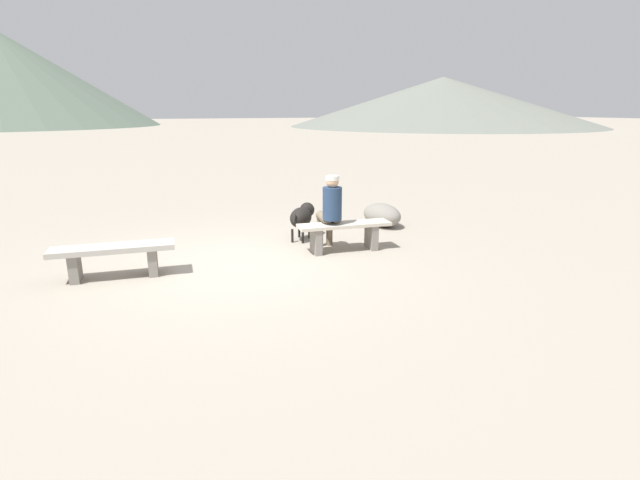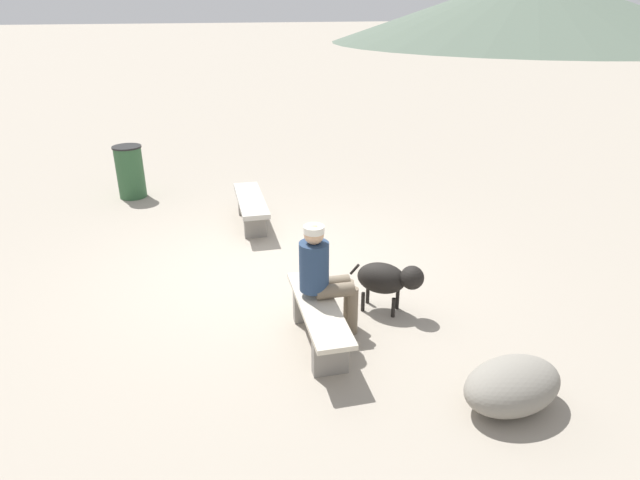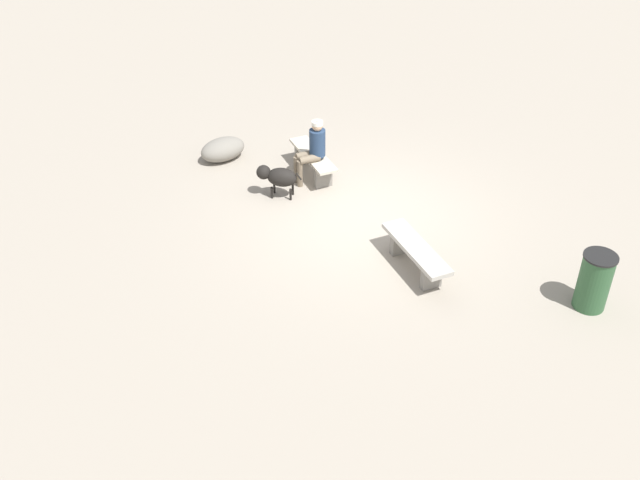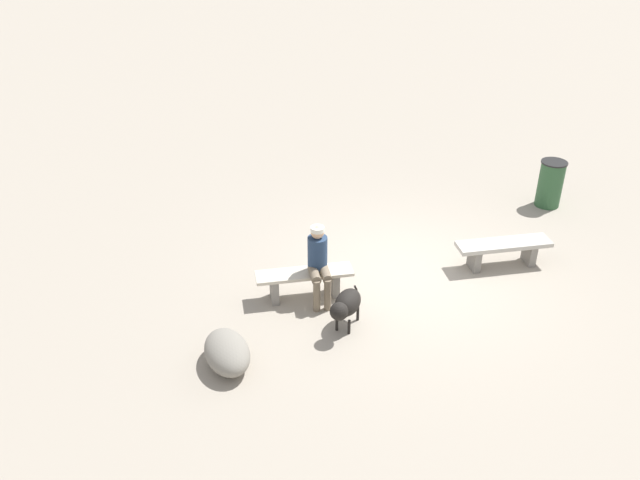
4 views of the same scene
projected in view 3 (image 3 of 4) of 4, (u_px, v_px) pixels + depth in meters
The scene contains 7 objects.
ground at pixel (365, 219), 13.40m from camera, with size 210.00×210.00×0.06m, color #9E9384.
bench_left at pixel (416, 253), 11.93m from camera, with size 1.66×0.51×0.46m.
bench_right at pixel (313, 160), 14.44m from camera, with size 1.56×0.48×0.47m.
seated_person at pixel (313, 147), 14.02m from camera, with size 0.35×0.62×1.27m.
dog at pixel (278, 176), 13.73m from camera, with size 0.66×0.74×0.62m.
trash_bin at pixel (594, 281), 11.09m from camera, with size 0.52×0.52×0.96m.
boulder at pixel (223, 149), 15.01m from camera, with size 0.60×0.95×0.46m, color gray.
Camera 3 is at (-9.51, 5.88, 7.41)m, focal length 41.37 mm.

